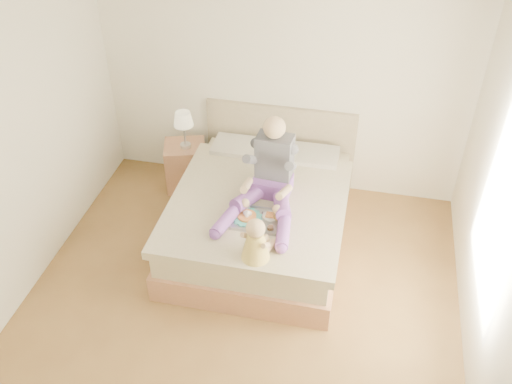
% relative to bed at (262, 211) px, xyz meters
% --- Properties ---
extents(room, '(4.02, 4.22, 2.71)m').
position_rel_bed_xyz_m(room, '(0.08, -1.08, 1.19)').
color(room, brown).
rests_on(room, ground).
extents(bed, '(1.70, 2.18, 1.00)m').
position_rel_bed_xyz_m(bed, '(0.00, 0.00, 0.00)').
color(bed, '#9C6949').
rests_on(bed, ground).
extents(nightstand, '(0.55, 0.52, 0.56)m').
position_rel_bed_xyz_m(nightstand, '(-1.04, 0.67, -0.04)').
color(nightstand, '#9C6949').
rests_on(nightstand, ground).
extents(lamp, '(0.22, 0.22, 0.44)m').
position_rel_bed_xyz_m(lamp, '(-1.02, 0.64, 0.58)').
color(lamp, '#AEB1B5').
rests_on(lamp, nightstand).
extents(adult, '(0.73, 1.06, 0.86)m').
position_rel_bed_xyz_m(adult, '(0.10, -0.15, 0.55)').
color(adult, '#6C3B95').
rests_on(adult, bed).
extents(tray, '(0.45, 0.36, 0.13)m').
position_rel_bed_xyz_m(tray, '(0.05, -0.48, 0.32)').
color(tray, '#AEB1B5').
rests_on(tray, bed).
extents(baby, '(0.31, 0.37, 0.42)m').
position_rel_bed_xyz_m(baby, '(0.15, -0.95, 0.46)').
color(baby, gold).
rests_on(baby, bed).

